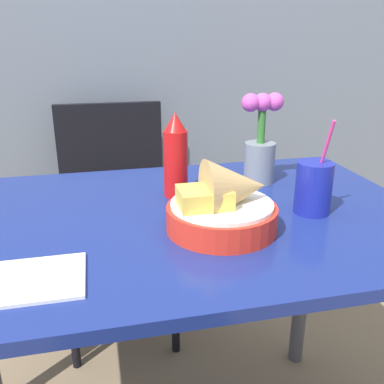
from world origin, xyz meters
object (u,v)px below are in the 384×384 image
(food_basket, at_px, (226,205))
(drink_cup, at_px, (313,189))
(chair_far_window, at_px, (115,198))
(flower_vase, at_px, (260,144))
(ketchup_bottle, at_px, (176,157))

(food_basket, xyz_separation_m, drink_cup, (0.21, 0.04, 0.00))
(food_basket, bearing_deg, drink_cup, 11.33)
(chair_far_window, relative_size, drink_cup, 4.16)
(chair_far_window, relative_size, flower_vase, 3.75)
(drink_cup, distance_m, flower_vase, 0.23)
(food_basket, xyz_separation_m, flower_vase, (0.17, 0.27, 0.05))
(chair_far_window, distance_m, food_basket, 0.87)
(chair_far_window, bearing_deg, ketchup_bottle, -77.93)
(food_basket, relative_size, drink_cup, 1.05)
(drink_cup, relative_size, flower_vase, 0.90)
(food_basket, height_order, drink_cup, drink_cup)
(ketchup_bottle, bearing_deg, drink_cup, -32.01)
(drink_cup, xyz_separation_m, flower_vase, (-0.04, 0.22, 0.05))
(food_basket, relative_size, flower_vase, 0.95)
(chair_far_window, distance_m, ketchup_bottle, 0.69)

